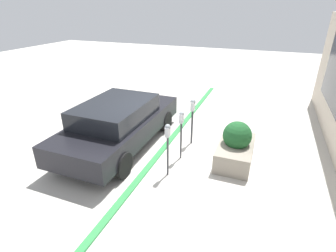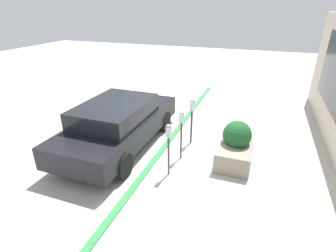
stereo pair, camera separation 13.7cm
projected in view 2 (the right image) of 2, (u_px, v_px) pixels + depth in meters
ground_plane at (163, 154)px, 7.40m from camera, size 40.00×40.00×0.00m
curb_strip at (160, 153)px, 7.41m from camera, size 13.50×0.16×0.04m
parking_meter_nearest at (169, 138)px, 6.07m from camera, size 0.16×0.13×1.37m
parking_meter_second at (181, 125)px, 6.78m from camera, size 0.15×0.13×1.37m
parking_meter_middle at (192, 111)px, 7.55m from camera, size 0.18×0.16×1.40m
planter_box at (236, 146)px, 6.91m from camera, size 1.62×0.87×1.14m
parked_car_front at (119, 123)px, 7.50m from camera, size 4.53×1.93×1.40m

